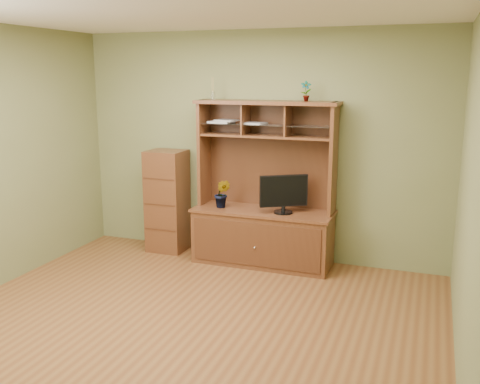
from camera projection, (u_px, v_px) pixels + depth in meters
The scene contains 8 objects.
room at pixel (185, 175), 4.55m from camera, with size 4.54×4.04×2.74m.
media_hutch at pixel (263, 220), 6.26m from camera, with size 1.66×0.61×1.90m.
monitor at pixel (284, 193), 6.02m from camera, with size 0.49×0.33×0.44m.
orchid_plant at pixel (222, 194), 6.28m from camera, with size 0.19×0.15×0.34m, color #365D20.
top_plant at pixel (306, 91), 5.86m from camera, with size 0.12×0.08×0.22m, color #366924.
reed_diffuser at pixel (213, 91), 6.23m from camera, with size 0.05×0.05×0.26m.
magazines at pixel (233, 122), 6.22m from camera, with size 0.70×0.25×0.04m.
side_cabinet at pixel (167, 201), 6.70m from camera, with size 0.45×0.42×1.27m.
Camera 1 is at (1.97, -4.04, 2.19)m, focal length 40.00 mm.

